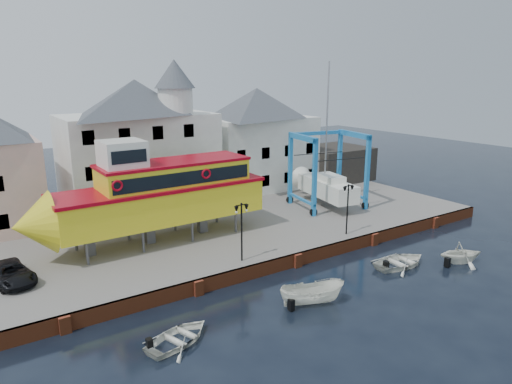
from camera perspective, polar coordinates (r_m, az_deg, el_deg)
ground at (r=33.86m, az=5.17°, el=-9.29°), size 140.00×140.00×0.00m
hardstanding at (r=42.25m, az=-4.13°, el=-3.66°), size 44.00×22.00×1.00m
quay_wall at (r=33.74m, az=5.08°, el=-8.45°), size 44.00×0.47×1.00m
building_white_main at (r=45.40m, az=-14.32°, el=6.07°), size 14.00×8.30×14.00m
building_white_right at (r=52.16m, az=0.10°, el=6.72°), size 12.00×8.00×11.20m
shed_dark at (r=57.32m, az=9.60°, el=3.57°), size 8.00×7.00×4.00m
lamp_post_left at (r=31.15m, az=-1.82°, el=-3.17°), size 1.12×0.32×4.20m
lamp_post_right at (r=37.15m, az=11.44°, el=-0.55°), size 1.12×0.32×4.20m
tour_boat at (r=35.30m, az=-13.34°, el=-0.37°), size 18.60×4.76×8.07m
travel_lift at (r=45.82m, az=8.36°, el=1.30°), size 7.23×9.43×13.84m
van at (r=32.63m, az=-28.31°, el=-8.92°), size 2.91×4.77×1.23m
motorboat_a at (r=28.93m, az=6.98°, el=-13.69°), size 4.31×2.96×1.56m
motorboat_b at (r=35.51m, az=17.60°, el=-8.78°), size 4.58×3.40×0.91m
motorboat_c at (r=37.65m, az=24.12°, el=-8.05°), size 4.14×3.91×1.72m
motorboat_d at (r=25.47m, az=-9.58°, el=-18.03°), size 4.57×3.88×0.80m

